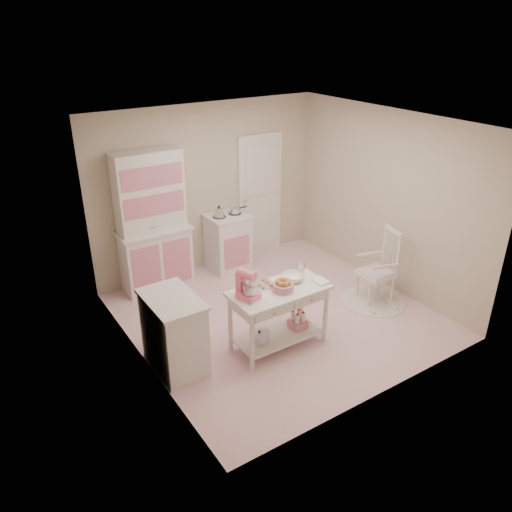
{
  "coord_description": "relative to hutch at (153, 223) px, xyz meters",
  "views": [
    {
      "loc": [
        -3.43,
        -4.72,
        3.7
      ],
      "look_at": [
        -0.4,
        -0.07,
        1.03
      ],
      "focal_mm": 35.0,
      "sensor_mm": 36.0,
      "label": 1
    }
  ],
  "objects": [
    {
      "name": "work_table",
      "position": [
        0.64,
        -2.23,
        -0.64
      ],
      "size": [
        1.2,
        0.6,
        0.8
      ],
      "primitive_type": "cube",
      "color": "white",
      "rests_on": "ground"
    },
    {
      "name": "metal_pitcher",
      "position": [
        1.08,
        -2.07,
        -0.16
      ],
      "size": [
        0.1,
        0.1,
        0.17
      ],
      "primitive_type": "cylinder",
      "color": "silver",
      "rests_on": "work_table"
    },
    {
      "name": "lace_rug",
      "position": [
        2.41,
        -2.1,
        -1.03
      ],
      "size": [
        0.92,
        0.92,
        0.01
      ],
      "primitive_type": "cylinder",
      "color": "white",
      "rests_on": "ground"
    },
    {
      "name": "rocking_chair",
      "position": [
        2.41,
        -2.1,
        -0.49
      ],
      "size": [
        0.65,
        0.82,
        1.1
      ],
      "primitive_type": "cube",
      "rotation": [
        0.0,
        0.0,
        -0.27
      ],
      "color": "white",
      "rests_on": "ground"
    },
    {
      "name": "hutch",
      "position": [
        0.0,
        0.0,
        0.0
      ],
      "size": [
        1.06,
        0.5,
        2.08
      ],
      "primitive_type": "cube",
      "color": "white",
      "rests_on": "ground"
    },
    {
      "name": "bread_basket",
      "position": [
        0.66,
        -2.28,
        -0.19
      ],
      "size": [
        0.25,
        0.25,
        0.09
      ],
      "primitive_type": "cylinder",
      "color": "#CF7793",
      "rests_on": "work_table"
    },
    {
      "name": "stove",
      "position": [
        1.2,
        -0.05,
        -0.58
      ],
      "size": [
        0.62,
        0.57,
        0.92
      ],
      "primitive_type": "cube",
      "color": "white",
      "rests_on": "ground"
    },
    {
      "name": "stand_mixer",
      "position": [
        0.22,
        -2.21,
        -0.07
      ],
      "size": [
        0.28,
        0.33,
        0.34
      ],
      "primitive_type": "cube",
      "rotation": [
        0.0,
        0.0,
        0.32
      ],
      "color": "#FF6B8A",
      "rests_on": "work_table"
    },
    {
      "name": "mixing_bowl",
      "position": [
        0.9,
        -2.15,
        -0.2
      ],
      "size": [
        0.26,
        0.26,
        0.08
      ],
      "primitive_type": "imported",
      "color": "white",
      "rests_on": "work_table"
    },
    {
      "name": "door",
      "position": [
        1.99,
        0.21,
        -0.02
      ],
      "size": [
        0.82,
        0.05,
        2.04
      ],
      "primitive_type": "cube",
      "color": "white",
      "rests_on": "ground"
    },
    {
      "name": "cookie_tray",
      "position": [
        0.49,
        -2.05,
        -0.23
      ],
      "size": [
        0.34,
        0.24,
        0.02
      ],
      "primitive_type": "cube",
      "color": "silver",
      "rests_on": "work_table"
    },
    {
      "name": "room_shell",
      "position": [
        1.04,
        -1.66,
        0.61
      ],
      "size": [
        3.84,
        3.84,
        2.62
      ],
      "color": "pink",
      "rests_on": "ground"
    },
    {
      "name": "base_cabinet",
      "position": [
        -0.59,
        -1.92,
        -0.58
      ],
      "size": [
        0.54,
        0.84,
        0.92
      ],
      "primitive_type": "cube",
      "color": "white",
      "rests_on": "ground"
    },
    {
      "name": "recipe_book",
      "position": [
        1.09,
        -2.35,
        -0.23
      ],
      "size": [
        0.16,
        0.21,
        0.02
      ],
      "primitive_type": "imported",
      "rotation": [
        0.0,
        0.0,
        0.01
      ],
      "color": "white",
      "rests_on": "work_table"
    }
  ]
}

